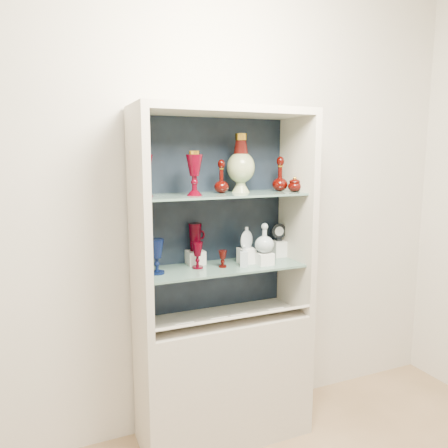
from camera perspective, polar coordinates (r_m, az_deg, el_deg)
name	(u,v)px	position (r m, az deg, el deg)	size (l,w,h in m)	color
wall_back	(210,202)	(2.65, -1.89, 2.83)	(3.50, 0.02, 2.80)	white
cabinet_base	(224,377)	(2.76, 0.00, -19.34)	(1.00, 0.40, 0.75)	beige
cabinet_back_panel	(211,215)	(2.63, -1.65, 1.14)	(0.98, 0.02, 1.15)	black
cabinet_side_left	(139,225)	(2.31, -11.01, -0.13)	(0.04, 0.40, 1.15)	beige
cabinet_side_right	(297,215)	(2.68, 9.47, 1.17)	(0.04, 0.40, 1.15)	beige
cabinet_top_cap	(224,111)	(2.44, 0.00, 14.55)	(1.00, 0.40, 0.04)	beige
shelf_lower	(223,267)	(2.53, -0.18, -5.67)	(0.92, 0.34, 0.01)	slate
shelf_upper	(223,195)	(2.45, -0.19, 3.85)	(0.92, 0.34, 0.01)	slate
label_ledge	(232,319)	(2.50, 1.03, -12.24)	(0.92, 0.18, 0.01)	beige
label_card_0	(237,315)	(2.50, 1.70, -11.82)	(0.10, 0.07, 0.00)	white
label_card_1	(183,324)	(2.40, -5.35, -12.84)	(0.10, 0.07, 0.00)	white
label_card_2	(274,309)	(2.61, 6.48, -11.01)	(0.10, 0.07, 0.00)	white
label_card_3	(217,318)	(2.46, -0.92, -12.22)	(0.10, 0.07, 0.00)	white
pedestal_lamp_left	(144,174)	(2.31, -10.36, 6.46)	(0.09, 0.09, 0.24)	#4C000D
pedestal_lamp_right	(194,173)	(2.34, -3.89, 6.62)	(0.09, 0.09, 0.24)	#4C000D
enamel_urn	(241,163)	(2.54, 2.20, 7.95)	(0.16, 0.16, 0.34)	#114417
ruby_decanter_a	(221,174)	(2.48, -0.36, 6.50)	(0.08, 0.08, 0.21)	#390602
ruby_decanter_b	(280,173)	(2.64, 7.34, 6.65)	(0.09, 0.09, 0.22)	#390602
lidded_bowl	(295,184)	(2.61, 9.22, 5.18)	(0.08, 0.08, 0.09)	#390602
cobalt_goblet	(157,257)	(2.38, -8.77, -4.22)	(0.08, 0.08, 0.19)	#08123A
ruby_goblet_tall	(197,255)	(2.47, -3.48, -4.07)	(0.06, 0.06, 0.15)	#4C000D
ruby_goblet_small	(223,259)	(2.50, -0.18, -4.58)	(0.05, 0.05, 0.10)	#390602
riser_ruby_pitcher	(195,257)	(2.57, -3.76, -4.36)	(0.10, 0.10, 0.08)	silver
ruby_pitcher	(195,237)	(2.55, -3.79, -1.72)	(0.12, 0.08, 0.16)	#4C000D
clear_square_bottle	(244,256)	(2.51, 2.60, -4.14)	(0.05, 0.05, 0.13)	#9CADB3
riser_flat_flask	(246,256)	(2.59, 2.95, -4.15)	(0.09, 0.09, 0.09)	silver
flat_flask	(247,237)	(2.57, 2.97, -1.75)	(0.09, 0.04, 0.13)	#B2BFC8
riser_clear_round_decanter	(264,259)	(2.57, 5.27, -4.53)	(0.09, 0.09, 0.07)	silver
clear_round_decanter	(264,239)	(2.54, 5.31, -1.94)	(0.11, 0.11, 0.17)	#9CADB3
riser_cameo_medallion	(279,249)	(2.78, 7.14, -3.22)	(0.08, 0.08, 0.10)	silver
cameo_medallion	(279,232)	(2.75, 7.18, -1.03)	(0.10, 0.04, 0.11)	black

